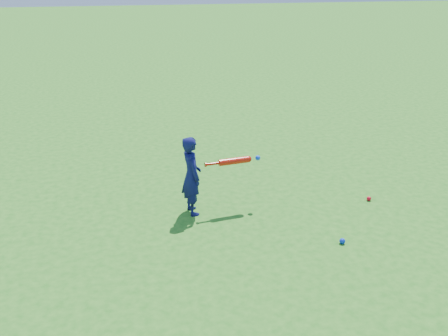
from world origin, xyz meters
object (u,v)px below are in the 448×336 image
child (191,176)px  bat_swing (236,161)px  ground_ball_red (369,199)px  ground_ball_blue (342,241)px

child → bat_swing: bearing=-96.6°
ground_ball_red → bat_swing: bat_swing is taller
ground_ball_blue → bat_swing: bat_swing is taller
child → bat_swing: child is taller
child → ground_ball_blue: size_ratio=15.28×
child → ground_ball_blue: (1.82, -1.29, -0.55)m
child → ground_ball_blue: child is taller
child → bat_swing: size_ratio=1.38×
ground_ball_red → bat_swing: 2.22m
ground_ball_red → ground_ball_blue: bearing=-129.9°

